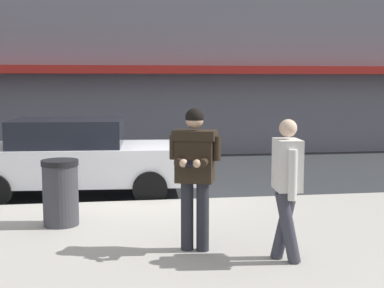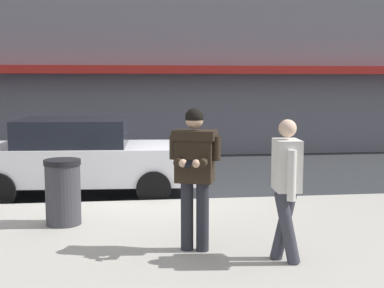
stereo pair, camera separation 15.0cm
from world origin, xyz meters
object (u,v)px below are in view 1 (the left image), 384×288
Objects in this scene: man_texting_on_phone at (195,164)px; trash_bin at (61,192)px; parked_sedan_mid at (76,157)px; pedestrian_in_light_coat at (287,181)px.

man_texting_on_phone reaches higher than trash_bin.
parked_sedan_mid is 2.55× the size of man_texting_on_phone.
pedestrian_in_light_coat is at bearing -35.79° from trash_bin.
parked_sedan_mid is 2.71× the size of pedestrian_in_light_coat.
trash_bin is (-1.78, 1.48, -0.62)m from man_texting_on_phone.
pedestrian_in_light_coat reaches higher than parked_sedan_mid.
pedestrian_in_light_coat is (1.02, -0.54, -0.14)m from man_texting_on_phone.
parked_sedan_mid is 4.47m from man_texting_on_phone.
trash_bin is at bearing 140.29° from man_texting_on_phone.
trash_bin is (-0.06, -2.61, -0.16)m from parked_sedan_mid.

